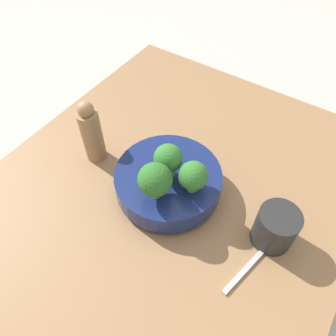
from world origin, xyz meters
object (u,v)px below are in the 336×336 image
Objects in this scene: bowl at (168,181)px; fork at (252,262)px; cup at (275,228)px; pepper_mill at (91,133)px.

bowl is 1.38× the size of fork.
cup is 0.52× the size of fork.
bowl is 2.64× the size of cup.
fork is (-0.05, -0.23, -0.03)m from bowl.
fork is at bearing 173.02° from cup.
bowl reaches higher than fork.
cup is 0.45m from pepper_mill.
bowl is 1.38× the size of pepper_mill.
fork is (-0.07, 0.01, -0.04)m from cup.
cup is (0.02, -0.24, 0.01)m from bowl.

